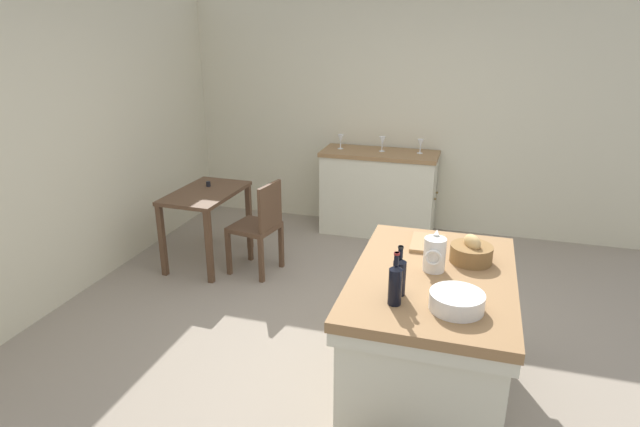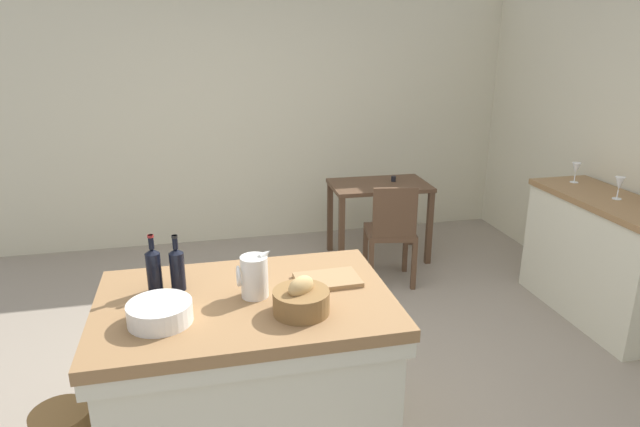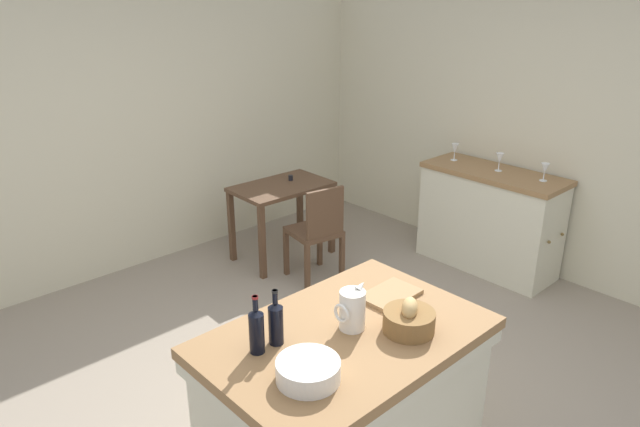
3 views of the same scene
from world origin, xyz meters
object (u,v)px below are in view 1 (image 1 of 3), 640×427
object	(u,v)px
island_table	(429,332)
wine_glass_left	(382,141)
cutting_board	(428,243)
side_cabinet	(378,192)
wine_glass_middle	(341,139)
bread_basket	(471,252)
pitcher	(434,254)
wine_bottle_amber	(395,283)
wine_glass_far_left	(420,144)
writing_desk	(206,203)
wooden_chair	(260,225)
wash_bowl	(457,301)
wine_bottle_dark	(399,275)

from	to	relation	value
island_table	wine_glass_left	distance (m)	2.91
cutting_board	side_cabinet	bearing A→B (deg)	18.27
cutting_board	wine_glass_middle	distance (m)	2.60
bread_basket	wine_glass_middle	size ratio (longest dim) A/B	1.62
pitcher	wine_bottle_amber	world-z (taller)	wine_bottle_amber
wine_bottle_amber	wine_glass_left	world-z (taller)	wine_bottle_amber
cutting_board	wine_glass_left	size ratio (longest dim) A/B	1.98
pitcher	cutting_board	world-z (taller)	pitcher
pitcher	wine_glass_far_left	distance (m)	2.74
wine_glass_middle	wine_glass_far_left	bearing A→B (deg)	-87.94
island_table	cutting_board	world-z (taller)	cutting_board
wine_bottle_amber	wine_glass_left	distance (m)	3.22
writing_desk	wine_glass_middle	distance (m)	1.68
wooden_chair	wine_glass_far_left	bearing A→B (deg)	-42.79
side_cabinet	writing_desk	xyz separation A→B (m)	(-1.25, 1.45, 0.14)
writing_desk	wine_glass_far_left	size ratio (longest dim) A/B	6.01
wine_glass_middle	wine_glass_left	bearing A→B (deg)	-89.27
island_table	wine_glass_middle	size ratio (longest dim) A/B	8.83
side_cabinet	wine_bottle_amber	bearing A→B (deg)	-167.96
writing_desk	wine_bottle_amber	size ratio (longest dim) A/B	3.11
wine_glass_far_left	side_cabinet	bearing A→B (deg)	97.13
island_table	wine_bottle_amber	world-z (taller)	wine_bottle_amber
wine_bottle_amber	island_table	bearing A→B (deg)	-21.72
pitcher	wine_glass_left	distance (m)	2.81
wash_bowl	wine_bottle_amber	distance (m)	0.32
wash_bowl	wine_bottle_dark	world-z (taller)	wine_bottle_dark
wine_bottle_amber	wine_glass_middle	world-z (taller)	wine_bottle_amber
island_table	wine_glass_left	bearing A→B (deg)	16.61
wooden_chair	wine_glass_middle	xyz separation A→B (m)	(1.36, -0.42, 0.56)
island_table	pitcher	bearing A→B (deg)	9.58
wash_bowl	wine_bottle_amber	size ratio (longest dim) A/B	0.96
cutting_board	wine_bottle_dark	world-z (taller)	wine_bottle_dark
bread_basket	wine_glass_far_left	world-z (taller)	wine_glass_far_left
wine_bottle_dark	wine_glass_left	bearing A→B (deg)	12.12
wine_bottle_amber	wine_glass_far_left	bearing A→B (deg)	4.35
island_table	wine_glass_middle	xyz separation A→B (m)	(2.73, 1.28, 0.57)
wooden_chair	pitcher	distance (m)	2.20
side_cabinet	cutting_board	world-z (taller)	side_cabinet
bread_basket	wine_glass_far_left	xyz separation A→B (m)	(2.52, 0.61, 0.10)
wash_bowl	wine_bottle_amber	xyz separation A→B (m)	(-0.04, 0.31, 0.07)
pitcher	writing_desk	bearing A→B (deg)	58.29
wooden_chair	wine_glass_middle	size ratio (longest dim) A/B	5.60
cutting_board	pitcher	bearing A→B (deg)	-169.19
writing_desk	wooden_chair	size ratio (longest dim) A/B	1.03
writing_desk	bread_basket	size ratio (longest dim) A/B	3.57
side_cabinet	bread_basket	xyz separation A→B (m)	(-2.47, -1.03, 0.46)
wine_bottle_dark	wine_glass_middle	xyz separation A→B (m)	(3.04, 1.12, 0.06)
pitcher	side_cabinet	bearing A→B (deg)	17.24
writing_desk	wash_bowl	distance (m)	3.06
side_cabinet	wine_bottle_dark	world-z (taller)	wine_bottle_dark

